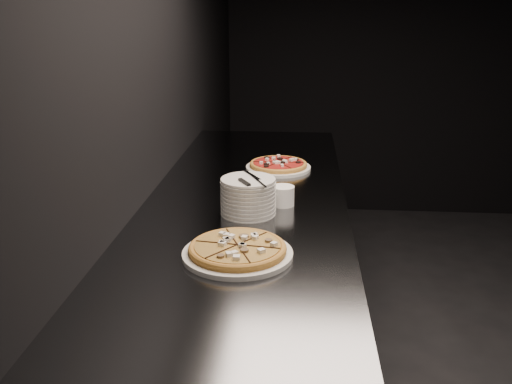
# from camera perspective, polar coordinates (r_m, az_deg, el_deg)

# --- Properties ---
(wall_left) EXTENTS (0.02, 5.00, 2.80)m
(wall_left) POSITION_cam_1_polar(r_m,az_deg,el_deg) (2.05, -11.79, 11.99)
(wall_left) COLOR black
(wall_left) RESTS_ON floor
(counter) EXTENTS (0.74, 2.44, 0.92)m
(counter) POSITION_cam_1_polar(r_m,az_deg,el_deg) (2.28, -1.04, -12.04)
(counter) COLOR #5A5C61
(counter) RESTS_ON floor
(pizza_mushroom) EXTENTS (0.32, 0.32, 0.04)m
(pizza_mushroom) POSITION_cam_1_polar(r_m,az_deg,el_deg) (1.65, -1.86, -5.83)
(pizza_mushroom) COLOR silver
(pizza_mushroom) RESTS_ON counter
(pizza_tomato) EXTENTS (0.28, 0.28, 0.03)m
(pizza_tomato) POSITION_cam_1_polar(r_m,az_deg,el_deg) (2.50, 2.25, 2.68)
(pizza_tomato) COLOR silver
(pizza_tomato) RESTS_ON counter
(plate_stack) EXTENTS (0.19, 0.19, 0.13)m
(plate_stack) POSITION_cam_1_polar(r_m,az_deg,el_deg) (1.96, -0.79, -0.43)
(plate_stack) COLOR silver
(plate_stack) RESTS_ON counter
(cutlery) EXTENTS (0.08, 0.20, 0.01)m
(cutlery) POSITION_cam_1_polar(r_m,az_deg,el_deg) (1.92, -0.61, 1.28)
(cutlery) COLOR silver
(cutlery) RESTS_ON plate_stack
(ramekin) EXTENTS (0.08, 0.08, 0.07)m
(ramekin) POSITION_cam_1_polar(r_m,az_deg,el_deg) (2.05, 2.71, -0.32)
(ramekin) COLOR white
(ramekin) RESTS_ON counter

